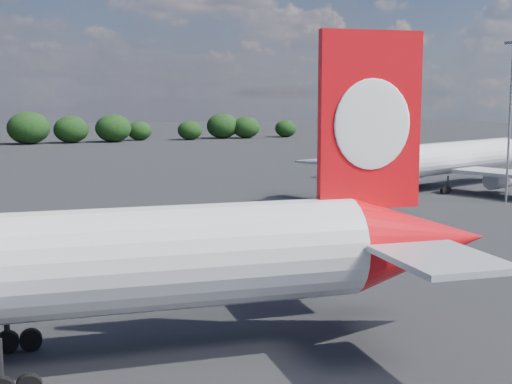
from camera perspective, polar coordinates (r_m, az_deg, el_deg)
name	(u,v)px	position (r m, az deg, el deg)	size (l,w,h in m)	color
china_southern_airliner	(433,160)	(107.66, 14.00, 2.48)	(45.61, 43.70, 15.07)	silver
floodlight_mast_near	(511,98)	(99.18, 19.71, 7.07)	(1.60, 1.60, 20.96)	gray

